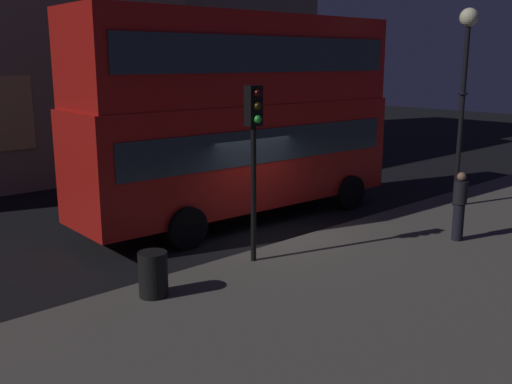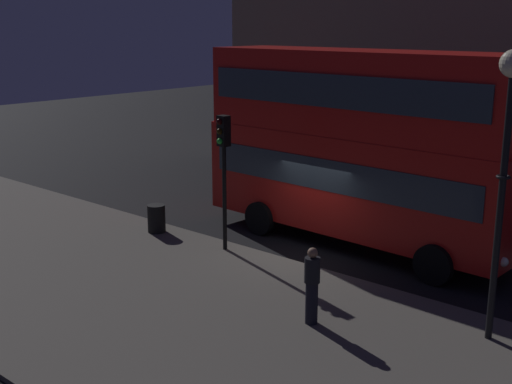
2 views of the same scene
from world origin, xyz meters
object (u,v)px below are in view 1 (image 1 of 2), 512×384
(traffic_light_near_kerb, at_px, (254,137))
(pedestrian, at_px, (459,205))
(litter_bin, at_px, (153,274))
(double_decker_bus, at_px, (241,109))
(street_lamp, at_px, (466,60))

(traffic_light_near_kerb, distance_m, pedestrian, 5.60)
(traffic_light_near_kerb, relative_size, litter_bin, 4.46)
(double_decker_bus, relative_size, litter_bin, 11.50)
(street_lamp, bearing_deg, litter_bin, 178.42)
(double_decker_bus, height_order, litter_bin, double_decker_bus)
(double_decker_bus, bearing_deg, pedestrian, -63.69)
(pedestrian, xyz_separation_m, litter_bin, (-7.49, 2.12, -0.46))
(double_decker_bus, height_order, street_lamp, street_lamp)
(traffic_light_near_kerb, xyz_separation_m, street_lamp, (7.94, -0.47, 1.60))
(street_lamp, bearing_deg, double_decker_bus, 147.23)
(double_decker_bus, xyz_separation_m, street_lamp, (5.58, -3.59, 1.33))
(double_decker_bus, distance_m, pedestrian, 6.30)
(double_decker_bus, relative_size, pedestrian, 5.79)
(double_decker_bus, bearing_deg, litter_bin, -144.63)
(double_decker_bus, distance_m, litter_bin, 6.61)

